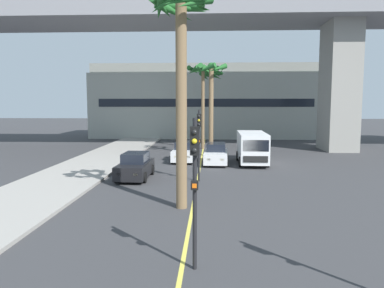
{
  "coord_description": "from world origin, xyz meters",
  "views": [
    {
      "loc": [
        0.8,
        -1.66,
        4.6
      ],
      "look_at": [
        0.0,
        14.0,
        2.89
      ],
      "focal_mm": 35.27,
      "sensor_mm": 36.0,
      "label": 1
    }
  ],
  "objects_px": {
    "delivery_van": "(252,147)",
    "palm_tree_far_median": "(211,84)",
    "car_queue_third": "(185,152)",
    "traffic_light_median_near": "(195,173)",
    "palm_tree_near_median": "(203,77)",
    "car_queue_front": "(135,167)",
    "palm_tree_mid_median": "(181,45)",
    "traffic_light_median_far": "(199,136)",
    "car_queue_second": "(216,154)",
    "palm_tree_farthest_median": "(211,85)"
  },
  "relations": [
    {
      "from": "car_queue_third",
      "to": "car_queue_front",
      "type": "bearing_deg",
      "value": -109.85
    },
    {
      "from": "car_queue_second",
      "to": "traffic_light_median_near",
      "type": "relative_size",
      "value": 0.99
    },
    {
      "from": "car_queue_third",
      "to": "palm_tree_near_median",
      "type": "xyz_separation_m",
      "value": [
        1.26,
        8.07,
        6.37
      ]
    },
    {
      "from": "car_queue_third",
      "to": "palm_tree_near_median",
      "type": "distance_m",
      "value": 10.36
    },
    {
      "from": "delivery_van",
      "to": "palm_tree_farthest_median",
      "type": "distance_m",
      "value": 15.83
    },
    {
      "from": "traffic_light_median_near",
      "to": "palm_tree_near_median",
      "type": "xyz_separation_m",
      "value": [
        -0.4,
        27.65,
        4.38
      ]
    },
    {
      "from": "delivery_van",
      "to": "traffic_light_median_near",
      "type": "relative_size",
      "value": 1.25
    },
    {
      "from": "traffic_light_median_near",
      "to": "palm_tree_far_median",
      "type": "bearing_deg",
      "value": 88.92
    },
    {
      "from": "car_queue_third",
      "to": "palm_tree_far_median",
      "type": "bearing_deg",
      "value": 52.42
    },
    {
      "from": "palm_tree_near_median",
      "to": "traffic_light_median_near",
      "type": "bearing_deg",
      "value": -89.17
    },
    {
      "from": "car_queue_third",
      "to": "palm_tree_farthest_median",
      "type": "height_order",
      "value": "palm_tree_farthest_median"
    },
    {
      "from": "traffic_light_median_far",
      "to": "palm_tree_farthest_median",
      "type": "relative_size",
      "value": 0.51
    },
    {
      "from": "car_queue_front",
      "to": "palm_tree_farthest_median",
      "type": "height_order",
      "value": "palm_tree_farthest_median"
    },
    {
      "from": "delivery_van",
      "to": "palm_tree_mid_median",
      "type": "relative_size",
      "value": 0.57
    },
    {
      "from": "delivery_van",
      "to": "palm_tree_farthest_median",
      "type": "xyz_separation_m",
      "value": [
        -3.17,
        14.57,
        5.33
      ]
    },
    {
      "from": "car_queue_second",
      "to": "palm_tree_mid_median",
      "type": "xyz_separation_m",
      "value": [
        -1.65,
        -12.19,
        6.3
      ]
    },
    {
      "from": "palm_tree_far_median",
      "to": "palm_tree_farthest_median",
      "type": "distance_m",
      "value": 10.82
    },
    {
      "from": "car_queue_front",
      "to": "traffic_light_median_far",
      "type": "relative_size",
      "value": 0.98
    },
    {
      "from": "car_queue_third",
      "to": "palm_tree_near_median",
      "type": "relative_size",
      "value": 0.5
    },
    {
      "from": "traffic_light_median_far",
      "to": "palm_tree_mid_median",
      "type": "height_order",
      "value": "palm_tree_mid_median"
    },
    {
      "from": "traffic_light_median_far",
      "to": "palm_tree_farthest_median",
      "type": "height_order",
      "value": "palm_tree_farthest_median"
    },
    {
      "from": "palm_tree_mid_median",
      "to": "palm_tree_near_median",
      "type": "bearing_deg",
      "value": 88.82
    },
    {
      "from": "car_queue_second",
      "to": "palm_tree_far_median",
      "type": "height_order",
      "value": "palm_tree_far_median"
    },
    {
      "from": "palm_tree_near_median",
      "to": "palm_tree_mid_median",
      "type": "height_order",
      "value": "palm_tree_mid_median"
    },
    {
      "from": "delivery_van",
      "to": "traffic_light_median_near",
      "type": "height_order",
      "value": "traffic_light_median_near"
    },
    {
      "from": "traffic_light_median_near",
      "to": "traffic_light_median_far",
      "type": "height_order",
      "value": "same"
    },
    {
      "from": "traffic_light_median_far",
      "to": "car_queue_third",
      "type": "bearing_deg",
      "value": 100.09
    },
    {
      "from": "car_queue_front",
      "to": "traffic_light_median_near",
      "type": "bearing_deg",
      "value": -71.53
    },
    {
      "from": "traffic_light_median_near",
      "to": "palm_tree_mid_median",
      "type": "xyz_separation_m",
      "value": [
        -0.84,
        6.18,
        4.31
      ]
    },
    {
      "from": "delivery_van",
      "to": "traffic_light_median_near",
      "type": "xyz_separation_m",
      "value": [
        -3.53,
        -18.52,
        1.43
      ]
    },
    {
      "from": "palm_tree_mid_median",
      "to": "traffic_light_median_far",
      "type": "bearing_deg",
      "value": 84.21
    },
    {
      "from": "car_queue_second",
      "to": "palm_tree_mid_median",
      "type": "bearing_deg",
      "value": -97.71
    },
    {
      "from": "palm_tree_mid_median",
      "to": "palm_tree_farthest_median",
      "type": "bearing_deg",
      "value": 87.43
    },
    {
      "from": "car_queue_front",
      "to": "palm_tree_mid_median",
      "type": "relative_size",
      "value": 0.45
    },
    {
      "from": "car_queue_third",
      "to": "palm_tree_farthest_median",
      "type": "relative_size",
      "value": 0.5
    },
    {
      "from": "car_queue_front",
      "to": "palm_tree_mid_median",
      "type": "height_order",
      "value": "palm_tree_mid_median"
    },
    {
      "from": "delivery_van",
      "to": "palm_tree_far_median",
      "type": "relative_size",
      "value": 0.66
    },
    {
      "from": "car_queue_second",
      "to": "traffic_light_median_far",
      "type": "distance_m",
      "value": 6.96
    },
    {
      "from": "palm_tree_mid_median",
      "to": "palm_tree_far_median",
      "type": "bearing_deg",
      "value": 85.51
    },
    {
      "from": "traffic_light_median_far",
      "to": "palm_tree_far_median",
      "type": "relative_size",
      "value": 0.53
    },
    {
      "from": "delivery_van",
      "to": "palm_tree_far_median",
      "type": "xyz_separation_m",
      "value": [
        -3.11,
        3.76,
        4.9
      ]
    },
    {
      "from": "car_queue_front",
      "to": "palm_tree_far_median",
      "type": "distance_m",
      "value": 12.07
    },
    {
      "from": "traffic_light_median_far",
      "to": "palm_tree_mid_median",
      "type": "bearing_deg",
      "value": -95.79
    },
    {
      "from": "car_queue_front",
      "to": "palm_tree_mid_median",
      "type": "xyz_separation_m",
      "value": [
        3.35,
        -6.38,
        6.3
      ]
    },
    {
      "from": "palm_tree_mid_median",
      "to": "palm_tree_farthest_median",
      "type": "distance_m",
      "value": 26.94
    },
    {
      "from": "car_queue_front",
      "to": "traffic_light_median_near",
      "type": "height_order",
      "value": "traffic_light_median_near"
    },
    {
      "from": "car_queue_front",
      "to": "palm_tree_far_median",
      "type": "xyz_separation_m",
      "value": [
        4.62,
        9.72,
        5.47
      ]
    },
    {
      "from": "car_queue_front",
      "to": "traffic_light_median_far",
      "type": "distance_m",
      "value": 4.47
    },
    {
      "from": "traffic_light_median_near",
      "to": "palm_tree_mid_median",
      "type": "bearing_deg",
      "value": 97.76
    },
    {
      "from": "traffic_light_median_far",
      "to": "palm_tree_mid_median",
      "type": "distance_m",
      "value": 7.09
    }
  ]
}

